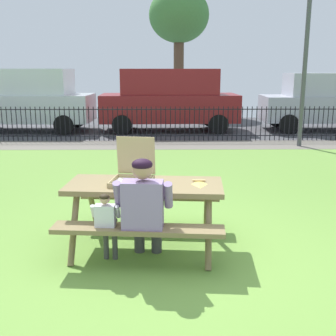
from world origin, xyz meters
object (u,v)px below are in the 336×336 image
at_px(pizza_box_open, 133,172).
at_px(child_at_table, 107,221).
at_px(parked_car_center, 327,101).
at_px(far_tree_midleft, 179,17).
at_px(parked_car_left, 169,99).
at_px(picnic_table_foreground, 145,198).
at_px(parked_car_far_left, 23,99).
at_px(adult_at_table, 144,207).
at_px(pizza_slice_on_table, 199,183).
at_px(lamp_post_walkway, 307,39).

bearing_deg(pizza_box_open, child_at_table, -113.21).
bearing_deg(child_at_table, pizza_box_open, 66.79).
height_order(parked_car_center, far_tree_midleft, far_tree_midleft).
xyz_separation_m(pizza_box_open, far_tree_midleft, (1.10, 15.33, 3.48)).
distance_m(parked_car_left, parked_car_center, 5.39).
xyz_separation_m(picnic_table_foreground, parked_car_far_left, (-4.50, 9.60, 0.50)).
bearing_deg(child_at_table, picnic_table_foreground, 52.68).
relative_size(adult_at_table, far_tree_midleft, 0.21).
height_order(pizza_box_open, far_tree_midleft, far_tree_midleft).
height_order(parked_car_far_left, parked_car_left, same).
xyz_separation_m(picnic_table_foreground, parked_car_center, (5.82, 9.60, 0.41)).
relative_size(pizza_box_open, far_tree_midleft, 0.10).
bearing_deg(child_at_table, pizza_slice_on_table, 25.40).
bearing_deg(pizza_box_open, lamp_post_walkway, 57.78).
xyz_separation_m(child_at_table, parked_car_left, (0.82, 10.10, 0.60)).
distance_m(lamp_post_walkway, parked_car_far_left, 9.16).
bearing_deg(pizza_slice_on_table, pizza_box_open, 172.52).
bearing_deg(child_at_table, lamp_post_walkway, 58.46).
height_order(picnic_table_foreground, lamp_post_walkway, lamp_post_walkway).
bearing_deg(pizza_box_open, parked_car_center, 57.97).
distance_m(picnic_table_foreground, parked_car_far_left, 10.61).
relative_size(pizza_slice_on_table, lamp_post_walkway, 0.06).
height_order(lamp_post_walkway, parked_car_far_left, lamp_post_walkway).
height_order(pizza_slice_on_table, parked_car_center, parked_car_center).
distance_m(picnic_table_foreground, lamp_post_walkway, 8.02).
bearing_deg(picnic_table_foreground, child_at_table, -127.32).
relative_size(pizza_slice_on_table, adult_at_table, 0.22).
bearing_deg(parked_car_center, adult_at_table, -119.91).
distance_m(pizza_slice_on_table, parked_car_left, 9.62).
bearing_deg(far_tree_midleft, parked_car_left, -95.21).
height_order(pizza_slice_on_table, parked_car_left, parked_car_left).
xyz_separation_m(adult_at_table, far_tree_midleft, (0.96, 15.92, 3.72)).
bearing_deg(adult_at_table, picnic_table_foreground, 91.35).
relative_size(pizza_box_open, pizza_slice_on_table, 2.17).
bearing_deg(far_tree_midleft, picnic_table_foreground, -93.59).
bearing_deg(far_tree_midleft, parked_car_far_left, -133.22).
xyz_separation_m(pizza_slice_on_table, parked_car_left, (-0.20, 9.62, 0.32)).
distance_m(pizza_box_open, parked_car_center, 11.23).
distance_m(picnic_table_foreground, child_at_table, 0.64).
bearing_deg(parked_car_far_left, lamp_post_walkway, -19.50).
height_order(adult_at_table, parked_car_far_left, parked_car_far_left).
bearing_deg(far_tree_midleft, pizza_box_open, -94.10).
bearing_deg(lamp_post_walkway, pizza_slice_on_table, -116.78).
distance_m(adult_at_table, parked_car_far_left, 11.07).
bearing_deg(adult_at_table, pizza_box_open, 103.91).
relative_size(picnic_table_foreground, parked_car_left, 0.41).
distance_m(adult_at_table, far_tree_midleft, 16.37).
bearing_deg(lamp_post_walkway, parked_car_left, 139.68).
xyz_separation_m(pizza_box_open, child_at_table, (-0.25, -0.58, -0.39)).
relative_size(pizza_slice_on_table, parked_car_left, 0.06).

